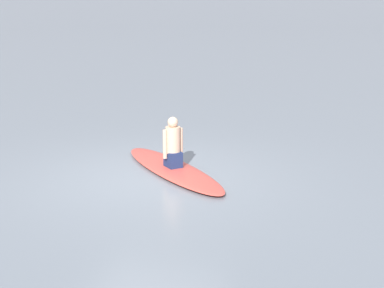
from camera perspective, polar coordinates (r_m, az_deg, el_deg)
name	(u,v)px	position (r m, az deg, el deg)	size (l,w,h in m)	color
ground_plane	(151,178)	(10.72, -3.90, -3.17)	(400.00, 400.00, 0.00)	gray
surfboard	(173,169)	(11.01, -1.77, -2.37)	(3.29, 0.78, 0.10)	#D84C3F
person_paddler	(173,144)	(10.88, -1.79, -0.04)	(0.39, 0.38, 0.91)	navy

